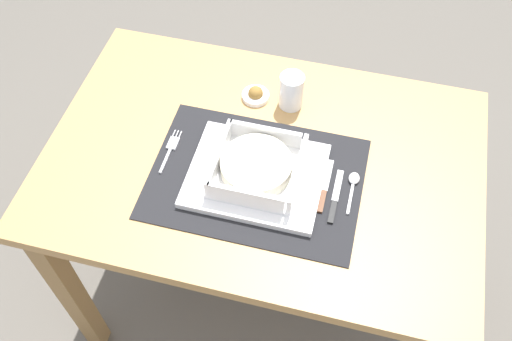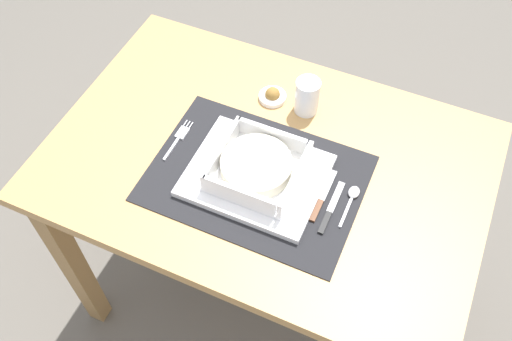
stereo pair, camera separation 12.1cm
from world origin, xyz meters
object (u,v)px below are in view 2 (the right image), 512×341
(porridge_bowl, at_px, (258,168))
(drinking_glass, at_px, (307,98))
(bread_knife, at_px, (322,199))
(fork, at_px, (179,137))
(condiment_saucer, at_px, (273,96))
(dining_table, at_px, (266,185))
(butter_knife, at_px, (330,211))
(spoon, at_px, (352,196))

(porridge_bowl, relative_size, drinking_glass, 2.02)
(porridge_bowl, bearing_deg, bread_knife, 1.49)
(fork, distance_m, condiment_saucer, 0.25)
(porridge_bowl, distance_m, drinking_glass, 0.23)
(bread_knife, bearing_deg, condiment_saucer, 129.09)
(dining_table, bearing_deg, butter_knife, -22.89)
(spoon, distance_m, bread_knife, 0.07)
(butter_knife, xyz_separation_m, condiment_saucer, (-0.24, 0.25, 0.00))
(porridge_bowl, distance_m, spoon, 0.21)
(dining_table, relative_size, porridge_bowl, 5.39)
(dining_table, xyz_separation_m, fork, (-0.21, -0.03, 0.11))
(dining_table, distance_m, butter_knife, 0.22)
(fork, xyz_separation_m, drinking_glass, (0.23, 0.20, 0.03))
(bread_knife, bearing_deg, porridge_bowl, 177.82)
(spoon, bearing_deg, butter_knife, -119.45)
(fork, relative_size, spoon, 1.15)
(dining_table, bearing_deg, bread_knife, -19.44)
(dining_table, relative_size, bread_knife, 6.99)
(dining_table, distance_m, condiment_saucer, 0.22)
(spoon, distance_m, drinking_glass, 0.27)
(drinking_glass, height_order, condiment_saucer, drinking_glass)
(dining_table, xyz_separation_m, porridge_bowl, (0.00, -0.06, 0.15))
(dining_table, bearing_deg, fork, -172.36)
(porridge_bowl, height_order, butter_knife, porridge_bowl)
(bread_knife, bearing_deg, butter_knife, -43.19)
(fork, relative_size, bread_knife, 0.89)
(dining_table, relative_size, condiment_saucer, 14.78)
(spoon, height_order, butter_knife, spoon)
(porridge_bowl, height_order, condiment_saucer, porridge_bowl)
(porridge_bowl, relative_size, condiment_saucer, 2.74)
(drinking_glass, bearing_deg, fork, -138.99)
(butter_knife, distance_m, bread_knife, 0.03)
(bread_knife, height_order, condiment_saucer, condiment_saucer)
(bread_knife, relative_size, drinking_glass, 1.55)
(dining_table, xyz_separation_m, butter_knife, (0.18, -0.07, 0.11))
(butter_knife, bearing_deg, dining_table, 156.80)
(butter_knife, bearing_deg, porridge_bowl, 173.87)
(butter_knife, relative_size, condiment_saucer, 2.08)
(fork, distance_m, bread_knife, 0.36)
(porridge_bowl, xyz_separation_m, butter_knife, (0.17, -0.02, -0.03))
(fork, bearing_deg, butter_knife, -2.91)
(dining_table, bearing_deg, drinking_glass, 81.33)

